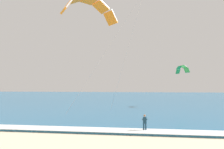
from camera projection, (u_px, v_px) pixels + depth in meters
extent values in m
cube|color=teal|center=(148.00, 98.00, 78.61)|extent=(200.00, 120.00, 0.20)
cube|color=white|center=(161.00, 132.00, 20.30)|extent=(200.00, 2.27, 0.04)
ellipsoid|color=#E04C38|center=(145.00, 132.00, 20.96)|extent=(0.48, 1.41, 0.05)
cube|color=black|center=(145.00, 131.00, 21.21)|extent=(0.16, 0.06, 0.04)
cube|color=black|center=(145.00, 132.00, 20.72)|extent=(0.16, 0.06, 0.04)
cylinder|color=#143347|center=(144.00, 128.00, 21.00)|extent=(0.14, 0.14, 0.84)
cylinder|color=#143347|center=(146.00, 128.00, 20.97)|extent=(0.14, 0.14, 0.84)
cube|color=#143347|center=(145.00, 120.00, 21.02)|extent=(0.34, 0.21, 0.60)
sphere|color=#9E704C|center=(145.00, 116.00, 21.04)|extent=(0.22, 0.22, 0.22)
cylinder|color=#143347|center=(143.00, 119.00, 21.20)|extent=(0.10, 0.51, 0.22)
cylinder|color=#143347|center=(147.00, 120.00, 21.16)|extent=(0.10, 0.51, 0.22)
cylinder|color=black|center=(145.00, 119.00, 21.40)|extent=(0.55, 0.05, 0.04)
cube|color=#3F3F42|center=(145.00, 122.00, 21.13)|extent=(0.12, 0.08, 0.10)
cube|color=orange|center=(111.00, 18.00, 30.44)|extent=(2.08, 1.73, 1.85)
cube|color=white|center=(114.00, 15.00, 29.97)|extent=(0.91, 1.02, 1.57)
cube|color=orange|center=(101.00, 7.00, 29.72)|extent=(2.32, 2.21, 1.37)
cube|color=white|center=(104.00, 4.00, 29.25)|extent=(1.22, 1.42, 1.01)
cube|color=orange|center=(89.00, 0.00, 28.52)|extent=(2.37, 2.41, 0.57)
cube|color=orange|center=(67.00, 6.00, 25.83)|extent=(1.81, 2.09, 1.85)
cube|color=white|center=(70.00, 3.00, 25.36)|extent=(0.92, 1.04, 1.57)
cylinder|color=#B2B2B7|center=(125.00, 60.00, 25.92)|extent=(4.57, 7.89, 12.58)
cylinder|color=#B2B2B7|center=(102.00, 57.00, 23.61)|extent=(8.97, 2.58, 12.58)
cube|color=green|center=(178.00, 72.00, 49.08)|extent=(1.07, 1.11, 1.10)
cube|color=white|center=(180.00, 71.00, 49.14)|extent=(0.34, 0.73, 0.95)
cube|color=green|center=(179.00, 68.00, 48.20)|extent=(1.17, 1.34, 0.80)
cube|color=white|center=(181.00, 67.00, 48.26)|extent=(0.43, 1.01, 0.61)
cube|color=green|center=(181.00, 66.00, 47.04)|extent=(1.21, 1.34, 0.31)
cube|color=white|center=(183.00, 65.00, 47.09)|extent=(0.45, 1.08, 0.13)
cube|color=green|center=(184.00, 67.00, 45.86)|extent=(1.17, 1.21, 0.80)
cube|color=white|center=(186.00, 66.00, 45.92)|extent=(0.41, 0.99, 0.61)
cube|color=green|center=(187.00, 70.00, 44.94)|extent=(1.09, 0.86, 1.10)
cube|color=white|center=(189.00, 70.00, 45.00)|extent=(0.32, 0.69, 0.95)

